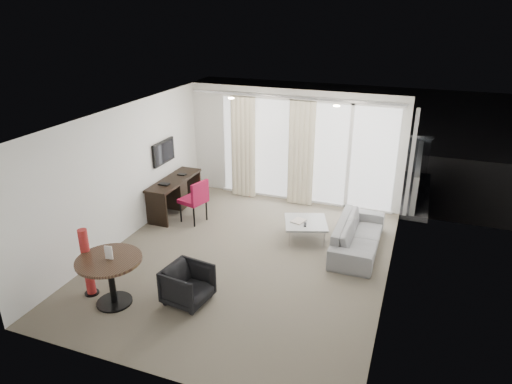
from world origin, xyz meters
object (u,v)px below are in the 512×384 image
(desk, at_px, (175,196))
(coffee_table, at_px, (306,230))
(round_table, at_px, (112,281))
(tub_armchair, at_px, (188,285))
(desk_chair, at_px, (193,201))
(rattan_chair_a, at_px, (342,166))
(sofa, at_px, (358,235))
(rattan_chair_b, at_px, (386,176))
(red_lamp, at_px, (87,263))

(desk, relative_size, coffee_table, 2.03)
(desk, bearing_deg, round_table, -76.37)
(round_table, bearing_deg, tub_armchair, 22.44)
(desk, bearing_deg, tub_armchair, -56.97)
(tub_armchair, xyz_separation_m, coffee_table, (1.17, 2.67, -0.12))
(desk, relative_size, round_table, 1.66)
(desk, height_order, coffee_table, desk)
(desk, relative_size, desk_chair, 1.73)
(rattan_chair_a, bearing_deg, round_table, -99.42)
(tub_armchair, relative_size, sofa, 0.34)
(round_table, xyz_separation_m, sofa, (3.27, 3.03, -0.11))
(round_table, relative_size, rattan_chair_b, 1.13)
(desk, bearing_deg, red_lamp, -84.52)
(coffee_table, xyz_separation_m, sofa, (1.03, -0.08, 0.11))
(desk_chair, bearing_deg, rattan_chair_b, 55.23)
(red_lamp, bearing_deg, rattan_chair_b, 56.57)
(red_lamp, height_order, sofa, red_lamp)
(desk_chair, bearing_deg, red_lamp, -80.31)
(desk_chair, relative_size, round_table, 0.96)
(desk_chair, distance_m, rattan_chair_b, 4.78)
(desk, distance_m, red_lamp, 3.26)
(desk, xyz_separation_m, red_lamp, (0.31, -3.24, 0.19))
(rattan_chair_a, bearing_deg, rattan_chair_b, -10.18)
(tub_armchair, bearing_deg, desk, 40.72)
(coffee_table, xyz_separation_m, rattan_chair_a, (0.07, 3.41, 0.23))
(red_lamp, distance_m, rattan_chair_a, 7.03)
(round_table, distance_m, red_lamp, 0.53)
(desk, bearing_deg, desk_chair, -25.69)
(round_table, xyz_separation_m, red_lamp, (-0.49, 0.08, 0.18))
(coffee_table, height_order, rattan_chair_b, rattan_chair_b)
(red_lamp, xyz_separation_m, rattan_chair_a, (2.81, 6.44, -0.16))
(red_lamp, xyz_separation_m, sofa, (3.77, 2.95, -0.29))
(coffee_table, bearing_deg, desk, 176.02)
(tub_armchair, bearing_deg, desk_chair, 33.74)
(desk_chair, height_order, rattan_chair_a, desk_chair)
(tub_armchair, relative_size, rattan_chair_b, 0.76)
(rattan_chair_a, bearing_deg, sofa, -64.48)
(red_lamp, distance_m, sofa, 4.79)
(coffee_table, bearing_deg, rattan_chair_b, 67.51)
(desk, distance_m, desk_chair, 0.68)
(desk, height_order, desk_chair, desk_chair)
(desk, distance_m, sofa, 4.09)
(round_table, height_order, rattan_chair_a, rattan_chair_a)
(desk, xyz_separation_m, desk_chair, (0.61, -0.29, 0.09))
(sofa, bearing_deg, tub_armchair, 139.58)
(coffee_table, height_order, rattan_chair_a, rattan_chair_a)
(desk_chair, height_order, rattan_chair_b, desk_chair)
(rattan_chair_a, bearing_deg, desk, -124.18)
(round_table, xyz_separation_m, rattan_chair_a, (2.31, 6.52, 0.02))
(desk_chair, xyz_separation_m, red_lamp, (-0.30, -2.95, 0.10))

